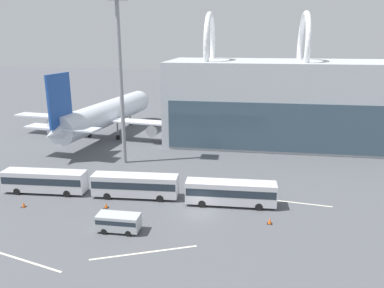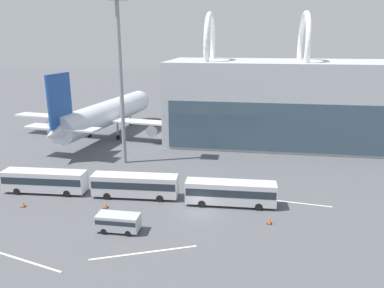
% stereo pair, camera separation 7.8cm
% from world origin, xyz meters
% --- Properties ---
extents(ground_plane, '(440.00, 440.00, 0.00)m').
position_xyz_m(ground_plane, '(0.00, 0.00, 0.00)').
color(ground_plane, '#515459').
extents(airliner_at_gate_near, '(43.66, 42.05, 15.62)m').
position_xyz_m(airliner_at_gate_near, '(-26.05, 34.09, 5.29)').
color(airliner_at_gate_near, silver).
rests_on(airliner_at_gate_near, ground_plane).
extents(airliner_at_gate_far, '(32.59, 33.73, 15.03)m').
position_xyz_m(airliner_at_gate_far, '(25.18, 44.38, 5.37)').
color(airliner_at_gate_far, silver).
rests_on(airliner_at_gate_far, ground_plane).
extents(shuttle_bus_0, '(12.09, 3.21, 3.29)m').
position_xyz_m(shuttle_bus_0, '(-22.96, 3.10, 1.93)').
color(shuttle_bus_0, silver).
rests_on(shuttle_bus_0, ground_plane).
extents(shuttle_bus_1, '(12.09, 3.24, 3.29)m').
position_xyz_m(shuttle_bus_1, '(-9.62, 3.54, 1.93)').
color(shuttle_bus_1, silver).
rests_on(shuttle_bus_1, ground_plane).
extents(shuttle_bus_2, '(12.05, 3.02, 3.29)m').
position_xyz_m(shuttle_bus_2, '(3.71, 3.06, 1.93)').
color(shuttle_bus_2, silver).
rests_on(shuttle_bus_2, ground_plane).
extents(service_van_foreground, '(4.95, 2.21, 2.09)m').
position_xyz_m(service_van_foreground, '(-8.65, -6.03, 1.24)').
color(service_van_foreground, '#B2B7BC').
rests_on(service_van_foreground, ground_plane).
extents(floodlight_mast, '(3.04, 3.04, 28.18)m').
position_xyz_m(floodlight_mast, '(-16.08, 17.96, 18.69)').
color(floodlight_mast, gray).
rests_on(floodlight_mast, ground_plane).
extents(lane_stripe_0, '(10.50, 4.55, 0.01)m').
position_xyz_m(lane_stripe_0, '(-4.48, -9.97, 0.00)').
color(lane_stripe_0, silver).
rests_on(lane_stripe_0, ground_plane).
extents(lane_stripe_2, '(9.17, 2.66, 0.01)m').
position_xyz_m(lane_stripe_2, '(-15.97, -13.28, 0.00)').
color(lane_stripe_2, silver).
rests_on(lane_stripe_2, ground_plane).
extents(lane_stripe_3, '(9.54, 1.44, 0.01)m').
position_xyz_m(lane_stripe_3, '(12.43, 5.19, 0.00)').
color(lane_stripe_3, silver).
rests_on(lane_stripe_3, ground_plane).
extents(traffic_cone_0, '(0.62, 0.62, 0.66)m').
position_xyz_m(traffic_cone_0, '(-23.36, -1.82, 0.32)').
color(traffic_cone_0, black).
rests_on(traffic_cone_0, ground_plane).
extents(traffic_cone_1, '(0.63, 0.63, 0.70)m').
position_xyz_m(traffic_cone_1, '(8.73, -1.50, 0.34)').
color(traffic_cone_1, black).
rests_on(traffic_cone_1, ground_plane).
extents(traffic_cone_2, '(0.62, 0.62, 0.68)m').
position_xyz_m(traffic_cone_2, '(-12.43, -0.39, 0.33)').
color(traffic_cone_2, black).
rests_on(traffic_cone_2, ground_plane).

